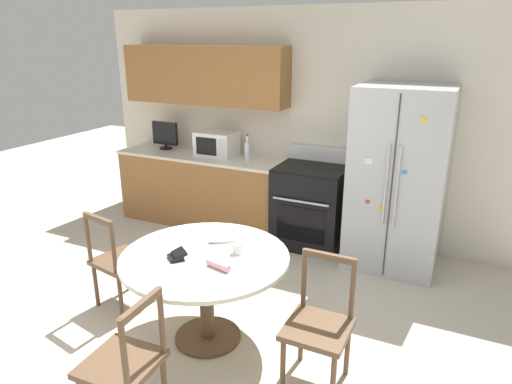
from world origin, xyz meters
The scene contains 16 objects.
ground_plane centered at (0.00, 0.00, 0.00)m, with size 14.00×14.00×0.00m, color beige.
back_wall centered at (-0.30, 2.59, 1.44)m, with size 5.20×0.44×2.60m.
kitchen_counter centered at (-1.15, 2.29, 0.45)m, with size 2.12×0.64×0.90m.
refrigerator centered at (1.22, 2.20, 0.92)m, with size 0.90×0.80×1.85m.
oven_range centered at (0.30, 2.26, 0.47)m, with size 0.76×0.68×1.08m.
microwave centered at (-0.94, 2.32, 1.05)m, with size 0.47×0.35×0.29m.
countertop_tv centered at (-1.71, 2.34, 1.09)m, with size 0.36×0.16×0.35m.
counter_bottle centered at (-0.50, 2.26, 1.02)m, with size 0.07×0.07×0.31m.
dining_table centered at (0.15, 0.25, 0.60)m, with size 1.27×1.27×0.73m.
dining_chair_right centered at (1.08, 0.18, 0.43)m, with size 0.42×0.42×0.90m.
dining_chair_near centered at (0.16, -0.68, 0.43)m, with size 0.44×0.44×0.90m.
dining_chair_left centered at (-0.78, 0.33, 0.43)m, with size 0.49×0.49×0.90m.
candle_glass centered at (0.36, 0.38, 0.77)m, with size 0.08×0.08×0.08m.
folded_napkin centered at (0.35, 0.11, 0.76)m, with size 0.20×0.09×0.05m.
wallet centered at (0.00, 0.11, 0.76)m, with size 0.17×0.17×0.07m.
mail_stack centered at (0.11, 0.61, 0.74)m, with size 0.34×0.37×0.02m.
Camera 1 is at (1.82, -2.35, 2.28)m, focal length 32.00 mm.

